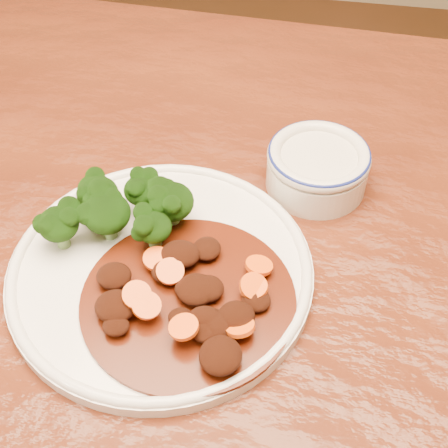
# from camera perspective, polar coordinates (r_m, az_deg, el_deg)

# --- Properties ---
(dining_table) EXTENTS (1.54, 0.97, 0.75)m
(dining_table) POSITION_cam_1_polar(r_m,az_deg,el_deg) (0.74, -1.84, -4.25)
(dining_table) COLOR #59240F
(dining_table) RESTS_ON ground
(dinner_plate) EXTENTS (0.31, 0.31, 0.02)m
(dinner_plate) POSITION_cam_1_polar(r_m,az_deg,el_deg) (0.63, -5.81, -4.19)
(dinner_plate) COLOR white
(dinner_plate) RESTS_ON dining_table
(broccoli_florets) EXTENTS (0.15, 0.10, 0.05)m
(broccoli_florets) POSITION_cam_1_polar(r_m,az_deg,el_deg) (0.65, -9.66, 1.58)
(broccoli_florets) COLOR #638F4A
(broccoli_florets) RESTS_ON dinner_plate
(mince_stew) EXTENTS (0.21, 0.21, 0.04)m
(mince_stew) POSITION_cam_1_polar(r_m,az_deg,el_deg) (0.59, -3.18, -7.05)
(mince_stew) COLOR #4D1A08
(mince_stew) RESTS_ON dinner_plate
(dip_bowl) EXTENTS (0.12, 0.12, 0.05)m
(dip_bowl) POSITION_cam_1_polar(r_m,az_deg,el_deg) (0.71, 8.55, 5.27)
(dip_bowl) COLOR beige
(dip_bowl) RESTS_ON dining_table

